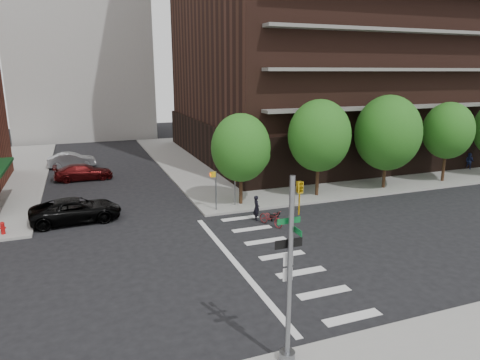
# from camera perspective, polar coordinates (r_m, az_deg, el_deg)

# --- Properties ---
(ground) EXTENTS (120.00, 120.00, 0.00)m
(ground) POSITION_cam_1_polar(r_m,az_deg,el_deg) (20.91, -1.94, -11.21)
(ground) COLOR black
(ground) RESTS_ON ground
(sidewalk_ne) EXTENTS (39.00, 33.00, 0.15)m
(sidewalk_ne) POSITION_cam_1_polar(r_m,az_deg,el_deg) (49.96, 11.82, 3.66)
(sidewalk_ne) COLOR gray
(sidewalk_ne) RESTS_ON ground
(crosswalk) EXTENTS (3.85, 13.00, 0.01)m
(crosswalk) POSITION_cam_1_polar(r_m,az_deg,el_deg) (21.64, 3.70, -10.30)
(crosswalk) COLOR silver
(crosswalk) RESTS_ON ground
(tree_a) EXTENTS (4.00, 4.00, 5.90)m
(tree_a) POSITION_cam_1_polar(r_m,az_deg,el_deg) (28.66, 0.11, 4.32)
(tree_a) COLOR #301E11
(tree_a) RESTS_ON sidewalk_ne
(tree_b) EXTENTS (4.50, 4.50, 6.65)m
(tree_b) POSITION_cam_1_polar(r_m,az_deg,el_deg) (31.19, 10.53, 5.82)
(tree_b) COLOR #301E11
(tree_b) RESTS_ON sidewalk_ne
(tree_c) EXTENTS (5.00, 5.00, 6.80)m
(tree_c) POSITION_cam_1_polar(r_m,az_deg,el_deg) (34.66, 19.10, 5.94)
(tree_c) COLOR #301E11
(tree_c) RESTS_ON sidewalk_ne
(tree_d) EXTENTS (4.00, 4.00, 6.20)m
(tree_d) POSITION_cam_1_polar(r_m,az_deg,el_deg) (38.76, 26.00, 5.94)
(tree_d) COLOR #301E11
(tree_d) RESTS_ON sidewalk_ne
(traffic_signal) EXTENTS (0.90, 0.75, 6.00)m
(traffic_signal) POSITION_cam_1_polar(r_m,az_deg,el_deg) (13.35, 6.69, -13.92)
(traffic_signal) COLOR slate
(traffic_signal) RESTS_ON sidewalk_s
(pedestrian_signal) EXTENTS (2.18, 0.67, 2.60)m
(pedestrian_signal) POSITION_cam_1_polar(r_m,az_deg,el_deg) (28.05, -2.69, -0.50)
(pedestrian_signal) COLOR slate
(pedestrian_signal) RESTS_ON sidewalk_ne
(fire_hydrant) EXTENTS (0.24, 0.24, 0.73)m
(fire_hydrant) POSITION_cam_1_polar(r_m,az_deg,el_deg) (27.42, -29.09, -5.53)
(fire_hydrant) COLOR #A50C0C
(fire_hydrant) RESTS_ON sidewalk_nw
(parked_car_black) EXTENTS (2.71, 5.44, 1.48)m
(parked_car_black) POSITION_cam_1_polar(r_m,az_deg,el_deg) (28.14, -21.00, -3.77)
(parked_car_black) COLOR black
(parked_car_black) RESTS_ON ground
(parked_car_maroon) EXTENTS (1.98, 4.78, 1.38)m
(parked_car_maroon) POSITION_cam_1_polar(r_m,az_deg,el_deg) (38.76, -20.15, 1.00)
(parked_car_maroon) COLOR #480B0C
(parked_car_maroon) RESTS_ON ground
(parked_car_silver) EXTENTS (1.67, 4.44, 1.45)m
(parked_car_silver) POSITION_cam_1_polar(r_m,az_deg,el_deg) (44.26, -21.54, 2.48)
(parked_car_silver) COLOR #A5A9AD
(parked_car_silver) RESTS_ON ground
(scooter) EXTENTS (1.27, 1.97, 0.98)m
(scooter) POSITION_cam_1_polar(r_m,az_deg,el_deg) (25.76, 4.17, -5.05)
(scooter) COLOR #A03036
(scooter) RESTS_ON ground
(dog_walker) EXTENTS (0.60, 0.42, 1.59)m
(dog_walker) POSITION_cam_1_polar(r_m,az_deg,el_deg) (26.52, 2.21, -3.75)
(dog_walker) COLOR black
(dog_walker) RESTS_ON ground
(dog) EXTENTS (0.63, 0.18, 0.54)m
(dog) POSITION_cam_1_polar(r_m,az_deg,el_deg) (26.57, 4.67, -4.79)
(dog) COLOR black
(dog) RESTS_ON ground
(pedestrian_far) EXTENTS (0.91, 0.81, 1.54)m
(pedestrian_far) POSITION_cam_1_polar(r_m,az_deg,el_deg) (45.13, 28.28, 2.24)
(pedestrian_far) COLOR navy
(pedestrian_far) RESTS_ON sidewalk_ne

